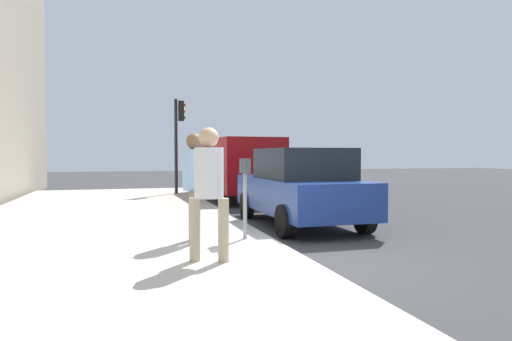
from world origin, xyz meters
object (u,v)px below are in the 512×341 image
(parked_sedan_near, at_px, (300,187))
(traffic_signal, at_px, (179,130))
(pedestrian_bystander, at_px, (209,182))
(parked_van_far, at_px, (236,165))
(parking_meter, at_px, (245,181))
(pedestrian_at_meter, at_px, (194,177))

(parked_sedan_near, xyz_separation_m, traffic_signal, (7.74, 1.87, 1.68))
(pedestrian_bystander, distance_m, parked_sedan_near, 4.44)
(pedestrian_bystander, height_order, traffic_signal, traffic_signal)
(parked_sedan_near, bearing_deg, parked_van_far, -0.00)
(pedestrian_bystander, bearing_deg, parked_sedan_near, -15.81)
(parked_van_far, bearing_deg, parked_sedan_near, 180.00)
(traffic_signal, bearing_deg, parking_meter, -179.86)
(pedestrian_at_meter, bearing_deg, parked_van_far, 86.53)
(parked_sedan_near, bearing_deg, traffic_signal, 13.56)
(parking_meter, bearing_deg, pedestrian_bystander, 148.40)
(traffic_signal, bearing_deg, pedestrian_at_meter, 174.92)
(pedestrian_bystander, relative_size, parked_sedan_near, 0.42)
(parking_meter, relative_size, traffic_signal, 0.39)
(pedestrian_at_meter, relative_size, pedestrian_bystander, 0.99)
(parking_meter, height_order, traffic_signal, traffic_signal)
(parking_meter, distance_m, pedestrian_bystander, 1.74)
(pedestrian_at_meter, bearing_deg, traffic_signal, 99.97)
(pedestrian_bystander, relative_size, traffic_signal, 0.51)
(parked_sedan_near, relative_size, traffic_signal, 1.22)
(parking_meter, distance_m, pedestrian_at_meter, 0.89)
(pedestrian_at_meter, height_order, parked_sedan_near, pedestrian_at_meter)
(parking_meter, height_order, pedestrian_bystander, pedestrian_bystander)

